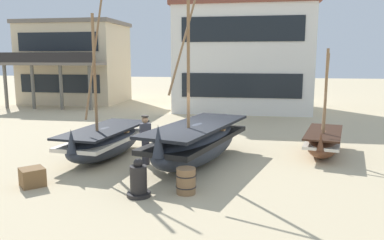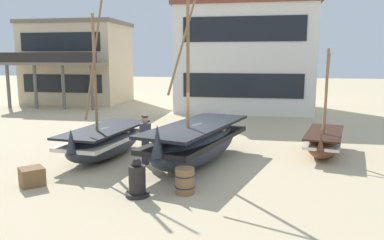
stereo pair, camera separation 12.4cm
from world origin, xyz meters
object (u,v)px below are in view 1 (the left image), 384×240
object	(u,v)px
fisherman_by_hull	(145,140)
harbor_building_main	(243,58)
fishing_boat_near_left	(105,141)
wooden_barrel	(186,181)
fishing_boat_far_right	(324,141)
harbor_building_annex	(75,62)
fishing_boat_centre_large	(197,141)
capstan_winch	(139,181)
cargo_crate	(32,177)

from	to	relation	value
fisherman_by_hull	harbor_building_main	bearing A→B (deg)	79.86
fishing_boat_near_left	wooden_barrel	xyz separation A→B (m)	(3.59, -3.14, -0.26)
fishing_boat_far_right	wooden_barrel	bearing A→B (deg)	-131.01
harbor_building_main	harbor_building_annex	bearing A→B (deg)	172.16
fishing_boat_centre_large	fishing_boat_far_right	bearing A→B (deg)	23.67
fishing_boat_far_right	harbor_building_main	world-z (taller)	harbor_building_main
fishing_boat_centre_large	fisherman_by_hull	world-z (taller)	fishing_boat_centre_large
harbor_building_annex	capstan_winch	bearing A→B (deg)	-59.39
fishing_boat_far_right	fishing_boat_centre_large	bearing A→B (deg)	-156.33
wooden_barrel	harbor_building_main	bearing A→B (deg)	87.39
fishing_boat_far_right	harbor_building_main	distance (m)	13.35
cargo_crate	harbor_building_main	bearing A→B (deg)	73.55
fishing_boat_centre_large	fisherman_by_hull	bearing A→B (deg)	-164.23
fishing_boat_near_left	fishing_boat_far_right	xyz separation A→B (m)	(7.92, 1.84, -0.11)
fishing_boat_far_right	fisherman_by_hull	size ratio (longest dim) A/B	2.33
fisherman_by_hull	harbor_building_annex	world-z (taller)	harbor_building_annex
harbor_building_main	harbor_building_annex	distance (m)	13.81
fishing_boat_near_left	fishing_boat_centre_large	size ratio (longest dim) A/B	0.80
capstan_winch	wooden_barrel	bearing A→B (deg)	19.29
fishing_boat_near_left	capstan_winch	distance (m)	4.30
fishing_boat_near_left	harbor_building_annex	distance (m)	18.87
harbor_building_annex	fishing_boat_centre_large	bearing A→B (deg)	-52.19
fishing_boat_near_left	harbor_building_main	bearing A→B (deg)	72.97
fishing_boat_near_left	fisherman_by_hull	world-z (taller)	fishing_boat_near_left
fishing_boat_far_right	fisherman_by_hull	world-z (taller)	fishing_boat_far_right
fishing_boat_centre_large	cargo_crate	size ratio (longest dim) A/B	11.52
fisherman_by_hull	capstan_winch	xyz separation A→B (m)	(0.69, -2.94, -0.42)
fishing_boat_near_left	wooden_barrel	size ratio (longest dim) A/B	8.15
capstan_winch	harbor_building_main	xyz separation A→B (m)	(1.98, 17.88, 3.21)
capstan_winch	cargo_crate	bearing A→B (deg)	175.27
fishing_boat_near_left	cargo_crate	size ratio (longest dim) A/B	9.19
harbor_building_main	fishing_boat_near_left	bearing A→B (deg)	-107.03
fishing_boat_centre_large	fishing_boat_far_right	size ratio (longest dim) A/B	1.82
fishing_boat_centre_large	fishing_boat_far_right	xyz separation A→B (m)	(4.52, 1.98, -0.26)
fishing_boat_near_left	fisherman_by_hull	size ratio (longest dim) A/B	3.38
fishing_boat_far_right	cargo_crate	distance (m)	10.13
fishing_boat_near_left	fishing_boat_centre_large	bearing A→B (deg)	-2.33
fisherman_by_hull	harbor_building_annex	size ratio (longest dim) A/B	0.21
fishing_boat_centre_large	wooden_barrel	world-z (taller)	fishing_boat_centre_large
fisherman_by_hull	wooden_barrel	size ratio (longest dim) A/B	2.41
fishing_boat_near_left	wooden_barrel	world-z (taller)	fishing_boat_near_left
fisherman_by_hull	cargo_crate	size ratio (longest dim) A/B	2.71
fishing_boat_far_right	harbor_building_main	bearing A→B (deg)	105.79
fishing_boat_far_right	harbor_building_main	xyz separation A→B (m)	(-3.53, 12.49, 3.12)
harbor_building_main	cargo_crate	bearing A→B (deg)	-106.45
harbor_building_main	harbor_building_annex	world-z (taller)	harbor_building_main
fishing_boat_far_right	cargo_crate	size ratio (longest dim) A/B	6.33
fishing_boat_far_right	capstan_winch	size ratio (longest dim) A/B	3.85
harbor_building_main	fishing_boat_far_right	bearing A→B (deg)	-74.21
capstan_winch	harbor_building_annex	world-z (taller)	harbor_building_annex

